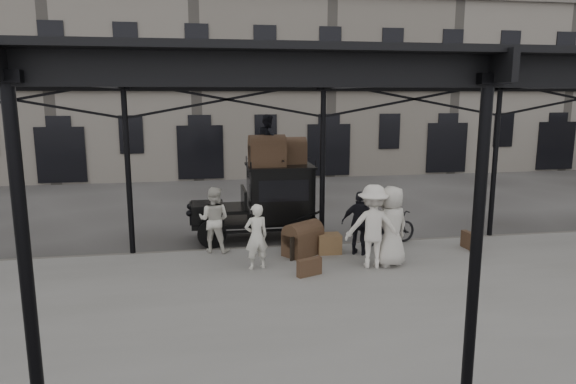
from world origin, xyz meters
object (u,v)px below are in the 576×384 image
porter_official (360,223)px  steamer_trunk_roof_near (267,153)px  taxi (269,198)px  bicycle (387,228)px  steamer_trunk_platform (303,241)px  porter_left (256,237)px

porter_official → steamer_trunk_roof_near: steamer_trunk_roof_near is taller
taxi → porter_official: bearing=-49.6°
porter_official → steamer_trunk_roof_near: 3.37m
bicycle → taxi: bearing=44.8°
taxi → porter_official: 3.11m
steamer_trunk_platform → porter_left: bearing=179.3°
porter_official → porter_left: bearing=42.4°
taxi → porter_left: bearing=-103.1°
porter_left → steamer_trunk_roof_near: 3.26m
steamer_trunk_roof_near → steamer_trunk_platform: steamer_trunk_roof_near is taller
taxi → steamer_trunk_platform: taxi is taller
porter_official → steamer_trunk_roof_near: (-2.09, 2.11, 1.58)m
porter_official → bicycle: bearing=-115.9°
taxi → porter_left: 3.10m
porter_left → steamer_trunk_roof_near: (0.62, 2.76, 1.62)m
taxi → porter_left: (-0.70, -3.01, -0.28)m
steamer_trunk_roof_near → steamer_trunk_platform: bearing=-73.0°
bicycle → steamer_trunk_platform: size_ratio=1.83×
bicycle → porter_official: bearing=108.7°
porter_official → bicycle: 1.27m
porter_left → porter_official: bearing=178.7°
porter_left → porter_official: size_ratio=0.95×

